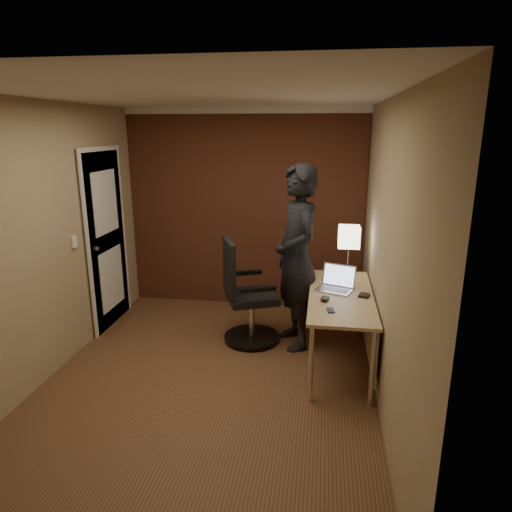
# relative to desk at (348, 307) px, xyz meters

# --- Properties ---
(room) EXTENTS (4.00, 4.00, 4.00)m
(room) POSITION_rel_desk_xyz_m (-1.53, 1.08, 0.77)
(room) COLOR brown
(room) RESTS_ON ground
(desk) EXTENTS (0.60, 1.50, 0.73)m
(desk) POSITION_rel_desk_xyz_m (0.00, 0.00, 0.00)
(desk) COLOR #D6B27B
(desk) RESTS_ON ground
(desk_lamp) EXTENTS (0.22, 0.22, 0.54)m
(desk_lamp) POSITION_rel_desk_xyz_m (0.01, 0.61, 0.55)
(desk_lamp) COLOR silver
(desk_lamp) RESTS_ON desk
(laptop) EXTENTS (0.40, 0.36, 0.23)m
(laptop) POSITION_rel_desk_xyz_m (-0.12, 0.14, 0.19)
(laptop) COLOR silver
(laptop) RESTS_ON desk
(mouse) EXTENTS (0.08, 0.11, 0.03)m
(mouse) POSITION_rel_desk_xyz_m (-0.23, -0.19, 0.14)
(mouse) COLOR black
(mouse) RESTS_ON desk
(phone) EXTENTS (0.08, 0.12, 0.01)m
(phone) POSITION_rel_desk_xyz_m (-0.18, -0.43, 0.13)
(phone) COLOR black
(phone) RESTS_ON desk
(wallet) EXTENTS (0.12, 0.13, 0.02)m
(wallet) POSITION_rel_desk_xyz_m (0.14, -0.02, 0.14)
(wallet) COLOR black
(wallet) RESTS_ON desk
(office_chair) EXTENTS (0.66, 0.71, 1.11)m
(office_chair) POSITION_rel_desk_xyz_m (-1.06, 0.36, -0.11)
(office_chair) COLOR black
(office_chair) RESTS_ON ground
(person) EXTENTS (0.69, 0.82, 1.92)m
(person) POSITION_rel_desk_xyz_m (-0.52, 0.38, 0.36)
(person) COLOR black
(person) RESTS_ON ground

